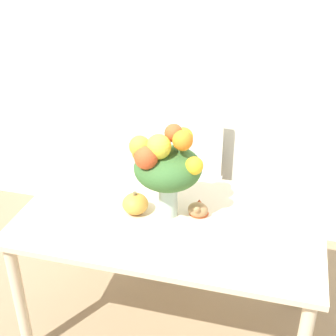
{
  "coord_description": "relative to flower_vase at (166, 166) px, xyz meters",
  "views": [
    {
      "loc": [
        0.48,
        -1.84,
        2.07
      ],
      "look_at": [
        -0.02,
        0.02,
        1.01
      ],
      "focal_mm": 50.0,
      "sensor_mm": 36.0,
      "label": 1
    }
  ],
  "objects": [
    {
      "name": "turkey_figurine",
      "position": [
        0.15,
        0.04,
        -0.24
      ],
      "size": [
        0.1,
        0.13,
        0.08
      ],
      "color": "#A87A4C",
      "rests_on": "dining_table"
    },
    {
      "name": "flower_vase",
      "position": [
        0.0,
        0.0,
        0.0
      ],
      "size": [
        0.35,
        0.32,
        0.48
      ],
      "color": "#B2CCBC",
      "rests_on": "dining_table"
    },
    {
      "name": "dining_table",
      "position": [
        0.02,
        -0.01,
        -0.37
      ],
      "size": [
        1.48,
        0.85,
        0.75
      ],
      "color": "beige",
      "rests_on": "ground_plane"
    },
    {
      "name": "ground_plane",
      "position": [
        0.02,
        -0.01,
        -1.03
      ],
      "size": [
        12.0,
        12.0,
        0.0
      ],
      "primitive_type": "plane",
      "color": "#8E7556"
    },
    {
      "name": "wall_back",
      "position": [
        0.02,
        1.07,
        0.32
      ],
      "size": [
        8.0,
        0.06,
        2.7
      ],
      "color": "silver",
      "rests_on": "ground_plane"
    },
    {
      "name": "dining_chair_near_window",
      "position": [
        -0.06,
        0.8,
        -0.54
      ],
      "size": [
        0.42,
        0.42,
        0.93
      ],
      "rotation": [
        0.0,
        0.0,
        -0.01
      ],
      "color": "silver",
      "rests_on": "ground_plane"
    },
    {
      "name": "pumpkin",
      "position": [
        -0.15,
        -0.02,
        -0.23
      ],
      "size": [
        0.13,
        0.13,
        0.12
      ],
      "color": "gold",
      "rests_on": "dining_table"
    }
  ]
}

